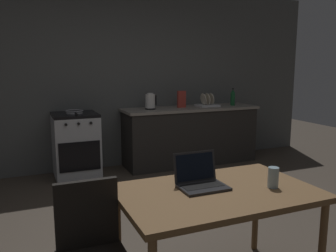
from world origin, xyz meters
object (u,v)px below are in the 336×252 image
object	(u,v)px
bottle	(233,97)
cereal_box	(182,99)
chair	(91,247)
dish_rack	(207,103)
laptop	(201,180)
electric_kettle	(150,102)
stove_oven	(76,145)
drinking_glass	(273,177)
frying_pan	(74,112)
dining_table	(217,200)

from	to	relation	value
bottle	cereal_box	bearing A→B (deg)	175.50
chair	dish_rack	bearing A→B (deg)	70.66
laptop	electric_kettle	bearing A→B (deg)	86.53
cereal_box	stove_oven	bearing A→B (deg)	-179.21
laptop	bottle	distance (m)	3.55
laptop	dish_rack	world-z (taller)	dish_rack
electric_kettle	cereal_box	size ratio (longest dim) A/B	0.94
drinking_glass	frying_pan	bearing A→B (deg)	105.80
laptop	stove_oven	bearing A→B (deg)	108.21
chair	bottle	world-z (taller)	bottle
bottle	dining_table	bearing A→B (deg)	-124.72
drinking_glass	dining_table	bearing A→B (deg)	164.28
electric_kettle	drinking_glass	size ratio (longest dim) A/B	1.72
laptop	drinking_glass	size ratio (longest dim) A/B	2.26
dining_table	electric_kettle	bearing A→B (deg)	78.23
chair	electric_kettle	world-z (taller)	electric_kettle
bottle	frying_pan	xyz separation A→B (m)	(-2.53, 0.02, -0.11)
bottle	dish_rack	xyz separation A→B (m)	(-0.44, 0.05, -0.09)
frying_pan	electric_kettle	bearing A→B (deg)	1.49
frying_pan	cereal_box	world-z (taller)	cereal_box
electric_kettle	stove_oven	bearing A→B (deg)	-179.87
chair	electric_kettle	bearing A→B (deg)	83.70
cereal_box	drinking_glass	bearing A→B (deg)	-103.94
stove_oven	bottle	world-z (taller)	bottle
dining_table	frying_pan	distance (m)	3.01
electric_kettle	frying_pan	bearing A→B (deg)	-178.51
frying_pan	stove_oven	bearing A→B (deg)	76.91
stove_oven	drinking_glass	size ratio (longest dim) A/B	6.37
dining_table	electric_kettle	world-z (taller)	electric_kettle
drinking_glass	cereal_box	bearing A→B (deg)	76.06
laptop	cereal_box	size ratio (longest dim) A/B	1.24
stove_oven	frying_pan	xyz separation A→B (m)	(-0.01, -0.03, 0.48)
dining_table	cereal_box	bearing A→B (deg)	69.14
dining_table	dish_rack	size ratio (longest dim) A/B	3.87
frying_pan	drinking_glass	distance (m)	3.19
drinking_glass	dish_rack	world-z (taller)	dish_rack
chair	bottle	bearing A→B (deg)	65.44
bottle	drinking_glass	size ratio (longest dim) A/B	1.99
stove_oven	cereal_box	xyz separation A→B (m)	(1.63, 0.02, 0.58)
stove_oven	chair	size ratio (longest dim) A/B	1.03
bottle	chair	bearing A→B (deg)	-134.51
stove_oven	electric_kettle	world-z (taller)	electric_kettle
stove_oven	dining_table	bearing A→B (deg)	-80.74
electric_kettle	cereal_box	distance (m)	0.52
dish_rack	cereal_box	bearing A→B (deg)	177.43
drinking_glass	chair	bearing A→B (deg)	174.97
cereal_box	laptop	bearing A→B (deg)	-112.78
stove_oven	frying_pan	size ratio (longest dim) A/B	2.18
dining_table	bottle	distance (m)	3.59
electric_kettle	dish_rack	distance (m)	0.97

